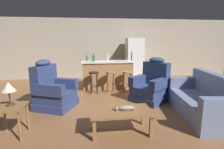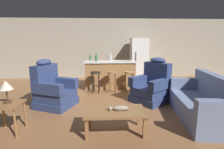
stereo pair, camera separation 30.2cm
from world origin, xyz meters
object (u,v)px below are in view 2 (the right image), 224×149
object	(u,v)px
end_table	(8,109)
bottle_short_amber	(110,57)
couch	(203,103)
recliner_near_island	(152,86)
bottle_wine_dark	(90,58)
table_lamp	(6,86)
refrigerator	(139,59)
fish_figurine	(119,108)
bar_stool_right	(129,78)
bar_stool_middle	(112,78)
kitchen_island	(110,74)
coffee_table	(115,113)
bottle_tall_green	(96,58)
bar_stool_left	(96,78)
recliner_near_lamp	(53,90)

from	to	relation	value
end_table	bottle_short_amber	size ratio (longest dim) A/B	1.88
couch	recliner_near_island	size ratio (longest dim) A/B	1.66
bottle_wine_dark	table_lamp	bearing A→B (deg)	-111.08
refrigerator	table_lamp	bearing A→B (deg)	-127.52
fish_figurine	couch	xyz separation A→B (m)	(1.84, 0.47, -0.12)
bottle_short_amber	bar_stool_right	bearing A→B (deg)	-56.52
bar_stool_middle	fish_figurine	bearing A→B (deg)	-90.77
recliner_near_island	kitchen_island	distance (m)	1.87
bar_stool_middle	bottle_short_amber	xyz separation A→B (m)	(-0.02, 0.84, 0.59)
coffee_table	bottle_tall_green	xyz separation A→B (m)	(-0.42, 3.06, 0.70)
fish_figurine	recliner_near_island	xyz separation A→B (m)	(1.06, 1.62, -0.04)
coffee_table	recliner_near_island	world-z (taller)	recliner_near_island
recliner_near_island	bottle_wine_dark	size ratio (longest dim) A/B	5.10
bar_stool_left	bar_stool_middle	bearing A→B (deg)	0.00
bar_stool_left	bar_stool_middle	size ratio (longest dim) A/B	1.00
bar_stool_middle	bar_stool_right	world-z (taller)	same
coffee_table	end_table	size ratio (longest dim) A/B	1.96
bottle_tall_green	recliner_near_island	bearing A→B (deg)	-42.96
coffee_table	bar_stool_left	size ratio (longest dim) A/B	1.62
bottle_short_amber	recliner_near_island	bearing A→B (deg)	-58.97
coffee_table	table_lamp	world-z (taller)	table_lamp
bar_stool_left	bottle_tall_green	distance (m)	0.80
kitchen_island	refrigerator	distance (m)	1.79
coffee_table	couch	xyz separation A→B (m)	(1.92, 0.47, -0.02)
end_table	refrigerator	world-z (taller)	refrigerator
end_table	refrigerator	size ratio (longest dim) A/B	0.32
coffee_table	bar_stool_left	xyz separation A→B (m)	(-0.43, 2.51, 0.11)
end_table	bar_stool_left	size ratio (longest dim) A/B	0.82
fish_figurine	recliner_near_lamp	size ratio (longest dim) A/B	0.28
fish_figurine	bottle_tall_green	size ratio (longest dim) A/B	1.15
recliner_near_island	table_lamp	xyz separation A→B (m)	(-3.05, -1.49, 0.45)
recliner_near_island	bottle_tall_green	bearing A→B (deg)	-80.13
refrigerator	fish_figurine	bearing A→B (deg)	-106.18
recliner_near_lamp	end_table	distance (m)	1.39
couch	kitchen_island	xyz separation A→B (m)	(-1.85, 2.67, 0.14)
coffee_table	bottle_short_amber	bearing A→B (deg)	88.50
couch	recliner_near_island	bearing A→B (deg)	-47.80
fish_figurine	recliner_near_island	size ratio (longest dim) A/B	0.28
coffee_table	bar_stool_right	bearing A→B (deg)	75.61
bar_stool_middle	bar_stool_right	bearing A→B (deg)	0.00
end_table	bar_stool_middle	world-z (taller)	bar_stool_middle
bar_stool_left	bar_stool_right	xyz separation A→B (m)	(1.08, 0.00, 0.00)
bar_stool_middle	bottle_wine_dark	bearing A→B (deg)	130.32
recliner_near_lamp	bar_stool_middle	xyz separation A→B (m)	(1.58, 1.10, 0.05)
recliner_near_island	bottle_wine_dark	distance (m)	2.60
recliner_near_lamp	bottle_tall_green	distance (m)	2.06
fish_figurine	bottle_short_amber	bearing A→B (deg)	89.72
coffee_table	bottle_short_amber	world-z (taller)	bottle_short_amber
fish_figurine	recliner_near_lamp	world-z (taller)	recliner_near_lamp
bar_stool_left	recliner_near_lamp	bearing A→B (deg)	-133.48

